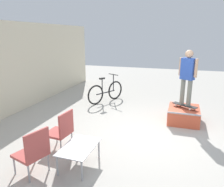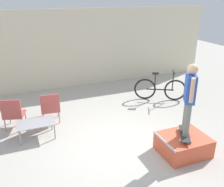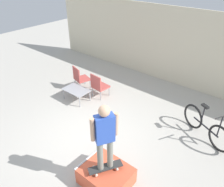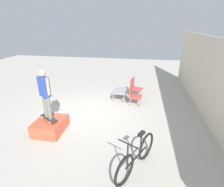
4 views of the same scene
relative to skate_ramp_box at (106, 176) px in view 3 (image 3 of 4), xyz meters
name	(u,v)px [view 3 (image 3 of 4)]	position (x,y,z in m)	size (l,w,h in m)	color
ground_plane	(91,137)	(-1.34, 0.87, -0.22)	(24.00, 24.00, 0.00)	#B7B2A8
house_wall_back	(170,46)	(-1.34, 5.43, 1.28)	(12.00, 0.06, 3.00)	beige
skate_ramp_box	(106,176)	(0.00, 0.00, 0.00)	(1.10, 0.90, 0.46)	#DB5638
skateboard_on_ramp	(105,167)	(0.00, -0.01, 0.30)	(0.57, 0.76, 0.07)	#2D2D2D
person_skater	(105,134)	(0.00, -0.01, 1.26)	(0.36, 0.50, 1.63)	gray
coffee_table	(76,91)	(-3.10, 1.97, 0.17)	(0.94, 0.61, 0.43)	#9E9EA3
patio_chair_left	(80,77)	(-3.61, 2.65, 0.27)	(0.64, 0.64, 0.92)	#99999E
patio_chair_right	(99,85)	(-2.62, 2.65, 0.27)	(0.56, 0.56, 0.92)	#99999E
bicycle	(206,126)	(1.19, 2.93, 0.18)	(1.61, 0.90, 1.06)	black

